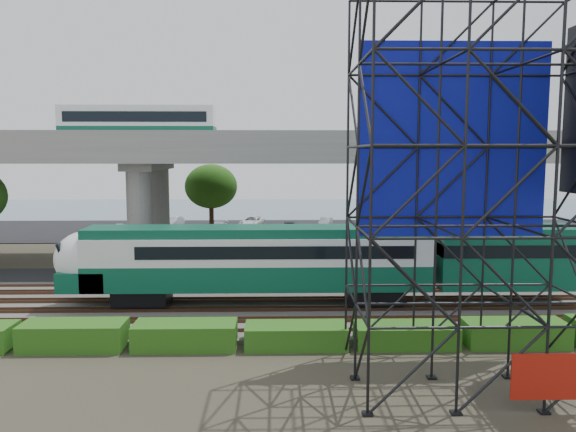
{
  "coord_description": "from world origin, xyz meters",
  "views": [
    {
      "loc": [
        0.1,
        -28.92,
        8.79
      ],
      "look_at": [
        0.86,
        6.0,
        4.81
      ],
      "focal_mm": 35.0,
      "sensor_mm": 36.0,
      "label": 1
    }
  ],
  "objects": [
    {
      "name": "scaffold_tower",
      "position": [
        7.68,
        -7.98,
        7.47
      ],
      "size": [
        9.36,
        6.36,
        15.0
      ],
      "color": "black",
      "rests_on": "ground"
    },
    {
      "name": "parked_cars",
      "position": [
        1.78,
        33.68,
        0.71
      ],
      "size": [
        37.01,
        9.86,
        1.3
      ],
      "color": "silver",
      "rests_on": "parking_lot"
    },
    {
      "name": "hedge_strip",
      "position": [
        1.01,
        -4.3,
        0.56
      ],
      "size": [
        34.6,
        1.8,
        1.2
      ],
      "color": "#245012",
      "rests_on": "ground"
    },
    {
      "name": "harbor_water",
      "position": [
        0.0,
        56.0,
        0.01
      ],
      "size": [
        140.0,
        40.0,
        0.03
      ],
      "primitive_type": "cube",
      "color": "slate",
      "rests_on": "ground"
    },
    {
      "name": "trees",
      "position": [
        -4.67,
        16.17,
        5.57
      ],
      "size": [
        40.94,
        16.94,
        7.69
      ],
      "color": "#382314",
      "rests_on": "ground"
    },
    {
      "name": "service_road",
      "position": [
        0.0,
        10.5,
        0.04
      ],
      "size": [
        90.0,
        5.0,
        0.08
      ],
      "primitive_type": "cube",
      "color": "black",
      "rests_on": "ground"
    },
    {
      "name": "parking_lot",
      "position": [
        0.0,
        34.0,
        0.04
      ],
      "size": [
        90.0,
        18.0,
        0.08
      ],
      "primitive_type": "cube",
      "color": "black",
      "rests_on": "ground"
    },
    {
      "name": "suv",
      "position": [
        -11.83,
        10.48,
        0.84
      ],
      "size": [
        5.96,
        3.84,
        1.53
      ],
      "primitive_type": "imported",
      "rotation": [
        0.0,
        0.0,
        1.32
      ],
      "color": "black",
      "rests_on": "service_road"
    },
    {
      "name": "commuter_train",
      "position": [
        1.22,
        2.0,
        2.88
      ],
      "size": [
        29.3,
        3.06,
        4.3
      ],
      "color": "black",
      "rests_on": "rail_tracks"
    },
    {
      "name": "ground",
      "position": [
        0.0,
        0.0,
        0.0
      ],
      "size": [
        140.0,
        140.0,
        0.0
      ],
      "primitive_type": "plane",
      "color": "#474233",
      "rests_on": "ground"
    },
    {
      "name": "rail_tracks",
      "position": [
        0.0,
        2.0,
        0.28
      ],
      "size": [
        90.0,
        9.52,
        0.16
      ],
      "color": "#472D1E",
      "rests_on": "ballast_bed"
    },
    {
      "name": "ballast_bed",
      "position": [
        0.0,
        2.0,
        0.1
      ],
      "size": [
        90.0,
        12.0,
        0.2
      ],
      "primitive_type": "cube",
      "color": "slate",
      "rests_on": "ground"
    },
    {
      "name": "overpass",
      "position": [
        -0.78,
        16.0,
        8.21
      ],
      "size": [
        80.0,
        12.0,
        12.4
      ],
      "color": "#9E9B93",
      "rests_on": "ground"
    }
  ]
}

